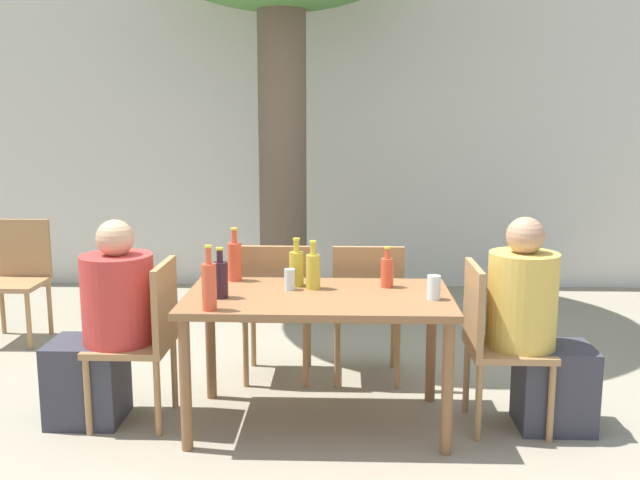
% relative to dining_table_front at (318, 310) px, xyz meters
% --- Properties ---
extents(ground_plane, '(30.00, 30.00, 0.00)m').
position_rel_dining_table_front_xyz_m(ground_plane, '(0.00, 0.00, -0.66)').
color(ground_plane, gray).
extents(cafe_building_wall, '(10.00, 0.08, 2.80)m').
position_rel_dining_table_front_xyz_m(cafe_building_wall, '(0.00, 3.33, 0.74)').
color(cafe_building_wall, beige).
rests_on(cafe_building_wall, ground_plane).
extents(dining_table_front, '(1.45, 0.81, 0.75)m').
position_rel_dining_table_front_xyz_m(dining_table_front, '(0.00, 0.00, 0.00)').
color(dining_table_front, brown).
rests_on(dining_table_front, ground_plane).
extents(patio_chair_0, '(0.44, 0.44, 0.92)m').
position_rel_dining_table_front_xyz_m(patio_chair_0, '(-0.96, 0.00, -0.14)').
color(patio_chair_0, '#A87A4C').
rests_on(patio_chair_0, ground_plane).
extents(patio_chair_1, '(0.44, 0.44, 0.92)m').
position_rel_dining_table_front_xyz_m(patio_chair_1, '(0.96, 0.00, -0.14)').
color(patio_chair_1, '#A87A4C').
rests_on(patio_chair_1, ground_plane).
extents(patio_chair_2, '(0.44, 0.44, 0.92)m').
position_rel_dining_table_front_xyz_m(patio_chair_2, '(-0.29, 0.64, -0.14)').
color(patio_chair_2, '#A87A4C').
rests_on(patio_chair_2, ground_plane).
extents(patio_chair_3, '(0.44, 0.44, 0.92)m').
position_rel_dining_table_front_xyz_m(patio_chair_3, '(0.29, 0.64, -0.14)').
color(patio_chair_3, '#A87A4C').
rests_on(patio_chair_3, ground_plane).
extents(patio_chair_4, '(0.44, 0.44, 0.92)m').
position_rel_dining_table_front_xyz_m(patio_chair_4, '(-2.37, 1.48, -0.14)').
color(patio_chair_4, '#A87A4C').
rests_on(patio_chair_4, ground_plane).
extents(person_seated_0, '(0.60, 0.40, 1.15)m').
position_rel_dining_table_front_xyz_m(person_seated_0, '(-1.19, -0.00, -0.14)').
color(person_seated_0, '#383842').
rests_on(person_seated_0, ground_plane).
extents(person_seated_1, '(0.59, 0.37, 1.18)m').
position_rel_dining_table_front_xyz_m(person_seated_1, '(1.19, -0.00, -0.13)').
color(person_seated_1, '#383842').
rests_on(person_seated_1, ground_plane).
extents(soda_bottle_0, '(0.08, 0.08, 0.32)m').
position_rel_dining_table_front_xyz_m(soda_bottle_0, '(-0.50, 0.32, 0.21)').
color(soda_bottle_0, '#DB4C2D').
rests_on(soda_bottle_0, dining_table_front).
extents(wine_bottle_1, '(0.08, 0.08, 0.27)m').
position_rel_dining_table_front_xyz_m(wine_bottle_1, '(-0.52, -0.09, 0.19)').
color(wine_bottle_1, '#331923').
rests_on(wine_bottle_1, dining_table_front).
extents(soda_bottle_2, '(0.07, 0.07, 0.33)m').
position_rel_dining_table_front_xyz_m(soda_bottle_2, '(-0.53, -0.33, 0.21)').
color(soda_bottle_2, '#DB4C2D').
rests_on(soda_bottle_2, dining_table_front).
extents(oil_cruet_3, '(0.08, 0.08, 0.27)m').
position_rel_dining_table_front_xyz_m(oil_cruet_3, '(-0.03, 0.13, 0.19)').
color(oil_cruet_3, gold).
rests_on(oil_cruet_3, dining_table_front).
extents(soda_bottle_4, '(0.07, 0.07, 0.23)m').
position_rel_dining_table_front_xyz_m(soda_bottle_4, '(0.39, 0.19, 0.18)').
color(soda_bottle_4, '#DB4C2D').
rests_on(soda_bottle_4, dining_table_front).
extents(oil_cruet_5, '(0.08, 0.08, 0.28)m').
position_rel_dining_table_front_xyz_m(oil_cruet_5, '(-0.13, 0.20, 0.19)').
color(oil_cruet_5, gold).
rests_on(oil_cruet_5, dining_table_front).
extents(drinking_glass_0, '(0.07, 0.07, 0.13)m').
position_rel_dining_table_front_xyz_m(drinking_glass_0, '(0.62, -0.08, 0.15)').
color(drinking_glass_0, white).
rests_on(drinking_glass_0, dining_table_front).
extents(drinking_glass_1, '(0.06, 0.06, 0.12)m').
position_rel_dining_table_front_xyz_m(drinking_glass_1, '(-0.16, 0.10, 0.15)').
color(drinking_glass_1, silver).
rests_on(drinking_glass_1, dining_table_front).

